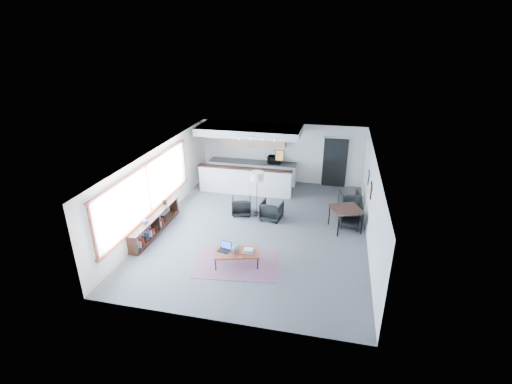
% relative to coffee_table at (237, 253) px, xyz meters
% --- Properties ---
extents(room, '(7.02, 9.02, 2.62)m').
position_rel_coffee_table_xyz_m(room, '(0.19, 2.21, 0.92)').
color(room, '#49494B').
rests_on(room, ground).
extents(window, '(0.10, 5.95, 1.66)m').
position_rel_coffee_table_xyz_m(window, '(-3.27, 1.31, 1.07)').
color(window, '#8CBFFF').
rests_on(window, room).
extents(console, '(0.35, 3.00, 0.80)m').
position_rel_coffee_table_xyz_m(console, '(-3.11, 1.16, -0.06)').
color(console, black).
rests_on(console, floor).
extents(kitchenette, '(4.20, 1.96, 2.60)m').
position_rel_coffee_table_xyz_m(kitchenette, '(-1.00, 5.92, 1.00)').
color(kitchenette, white).
rests_on(kitchenette, floor).
extents(doorway, '(1.10, 0.12, 2.15)m').
position_rel_coffee_table_xyz_m(doorway, '(2.49, 6.63, 0.69)').
color(doorway, black).
rests_on(doorway, room).
extents(track_light, '(1.60, 0.07, 0.15)m').
position_rel_coffee_table_xyz_m(track_light, '(-0.40, 4.41, 2.15)').
color(track_light, silver).
rests_on(track_light, room).
extents(wall_art_lower, '(0.03, 0.38, 0.48)m').
position_rel_coffee_table_xyz_m(wall_art_lower, '(3.66, 2.61, 1.17)').
color(wall_art_lower, black).
rests_on(wall_art_lower, room).
extents(wall_art_upper, '(0.03, 0.34, 0.44)m').
position_rel_coffee_table_xyz_m(wall_art_upper, '(3.66, 3.91, 1.12)').
color(wall_art_upper, black).
rests_on(wall_art_upper, room).
extents(kilim_rug, '(2.52, 1.87, 0.01)m').
position_rel_coffee_table_xyz_m(kilim_rug, '(0.00, -0.00, -0.37)').
color(kilim_rug, '#5F3849').
rests_on(kilim_rug, floor).
extents(coffee_table, '(1.40, 0.99, 0.41)m').
position_rel_coffee_table_xyz_m(coffee_table, '(0.00, 0.00, 0.00)').
color(coffee_table, maroon).
rests_on(coffee_table, floor).
extents(laptop, '(0.40, 0.36, 0.25)m').
position_rel_coffee_table_xyz_m(laptop, '(-0.34, 0.02, 0.10)').
color(laptop, black).
rests_on(laptop, coffee_table).
extents(ceramic_pot, '(0.23, 0.23, 0.23)m').
position_rel_coffee_table_xyz_m(ceramic_pot, '(-0.01, -0.06, 0.15)').
color(ceramic_pot, gray).
rests_on(ceramic_pot, coffee_table).
extents(book_stack, '(0.33, 0.27, 0.10)m').
position_rel_coffee_table_xyz_m(book_stack, '(0.34, 0.07, 0.08)').
color(book_stack, silver).
rests_on(book_stack, coffee_table).
extents(coaster, '(0.13, 0.13, 0.01)m').
position_rel_coffee_table_xyz_m(coaster, '(0.17, -0.25, 0.03)').
color(coaster, '#E5590C').
rests_on(coaster, coffee_table).
extents(armchair_left, '(0.82, 0.79, 0.71)m').
position_rel_coffee_table_xyz_m(armchair_left, '(-0.67, 3.13, -0.03)').
color(armchair_left, black).
rests_on(armchair_left, floor).
extents(armchair_right, '(0.79, 0.75, 0.73)m').
position_rel_coffee_table_xyz_m(armchair_right, '(0.46, 2.97, -0.01)').
color(armchair_right, black).
rests_on(armchair_right, floor).
extents(floor_lamp, '(0.53, 0.53, 1.63)m').
position_rel_coffee_table_xyz_m(floor_lamp, '(-0.13, 3.24, 1.04)').
color(floor_lamp, black).
rests_on(floor_lamp, floor).
extents(dining_table, '(1.20, 1.20, 0.78)m').
position_rel_coffee_table_xyz_m(dining_table, '(2.99, 2.77, 0.33)').
color(dining_table, black).
rests_on(dining_table, floor).
extents(dining_chair_near, '(0.65, 0.62, 0.60)m').
position_rel_coffee_table_xyz_m(dining_chair_near, '(3.19, 3.00, -0.08)').
color(dining_chair_near, black).
rests_on(dining_chair_near, floor).
extents(dining_chair_far, '(0.73, 0.70, 0.62)m').
position_rel_coffee_table_xyz_m(dining_chair_far, '(3.15, 4.44, -0.07)').
color(dining_chair_far, black).
rests_on(dining_chair_far, floor).
extents(microwave, '(0.58, 0.34, 0.38)m').
position_rel_coffee_table_xyz_m(microwave, '(-0.04, 6.36, 0.74)').
color(microwave, black).
rests_on(microwave, kitchenette).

